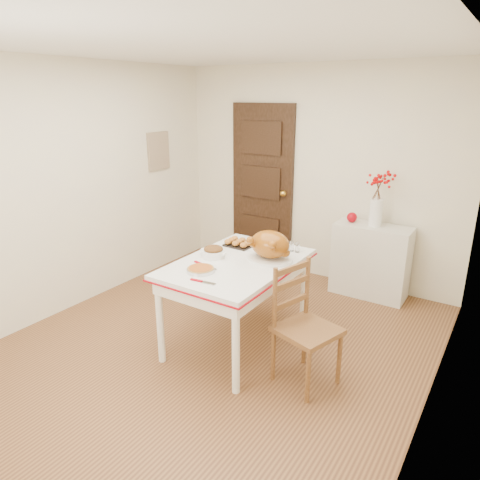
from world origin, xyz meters
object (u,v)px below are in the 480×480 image
Objects in this scene: chair_oak at (308,327)px; pumpkin_pie at (201,269)px; kitchen_table at (237,303)px; sideboard at (370,261)px; turkey_platter at (270,246)px.

chair_oak is 4.23× the size of pumpkin_pie.
pumpkin_pie is at bearing -109.26° from kitchen_table.
pumpkin_pie is at bearing -111.65° from sideboard.
turkey_platter reaches higher than kitchen_table.
chair_oak is at bearing -12.86° from kitchen_table.
turkey_platter is at bearing 73.68° from chair_oak.
sideboard is at bearing 68.35° from pumpkin_pie.
kitchen_table is 5.91× the size of pumpkin_pie.
pumpkin_pie reaches higher than kitchen_table.
kitchen_table is at bearing 70.74° from pumpkin_pie.
turkey_platter is (-0.54, 0.35, 0.45)m from chair_oak.
chair_oak is 2.33× the size of turkey_platter.
turkey_platter is at bearing -107.14° from sideboard.
turkey_platter reaches higher than sideboard.
pumpkin_pie is (-0.12, -0.35, 0.42)m from kitchen_table.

